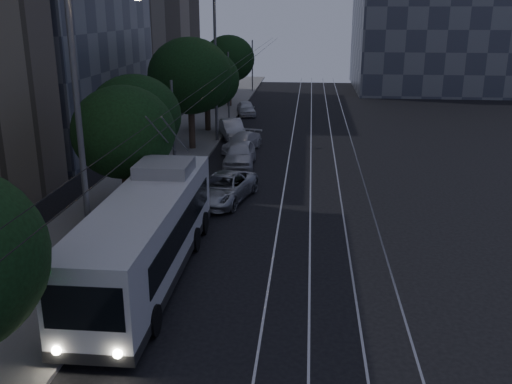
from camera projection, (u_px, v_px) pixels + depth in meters
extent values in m
plane|color=black|center=(260.00, 288.00, 19.94)|extent=(120.00, 120.00, 0.00)
cube|color=gray|center=(178.00, 149.00, 39.55)|extent=(5.00, 90.00, 0.15)
cube|color=#9999A1|center=(290.00, 153.00, 38.88)|extent=(0.08, 90.00, 0.02)
cube|color=#9999A1|center=(311.00, 153.00, 38.75)|extent=(0.08, 90.00, 0.02)
cube|color=#9999A1|center=(334.00, 154.00, 38.61)|extent=(0.08, 90.00, 0.02)
cube|color=#9999A1|center=(355.00, 154.00, 38.48)|extent=(0.08, 90.00, 0.02)
cylinder|color=black|center=(229.00, 69.00, 37.54)|extent=(0.02, 90.00, 0.02)
cylinder|color=black|center=(239.00, 69.00, 37.48)|extent=(0.02, 90.00, 0.02)
cylinder|color=slate|center=(174.00, 140.00, 28.98)|extent=(0.14, 0.14, 6.00)
cylinder|color=slate|center=(229.00, 89.00, 47.95)|extent=(0.14, 0.14, 6.00)
cylinder|color=slate|center=(252.00, 66.00, 66.92)|extent=(0.14, 0.14, 6.00)
cube|color=silver|center=(146.00, 234.00, 20.22)|extent=(2.50, 11.70, 2.78)
cube|color=black|center=(148.00, 265.00, 20.59)|extent=(2.54, 11.74, 0.34)
cube|color=black|center=(150.00, 225.00, 20.64)|extent=(2.56, 9.26, 1.02)
cube|color=black|center=(83.00, 308.00, 14.62)|extent=(2.19, 0.08, 1.27)
cube|color=black|center=(182.00, 181.00, 25.67)|extent=(1.99, 0.08, 0.97)
cube|color=#27EF4E|center=(80.00, 277.00, 14.35)|extent=(1.56, 0.06, 0.31)
cube|color=gray|center=(164.00, 168.00, 22.49)|extent=(2.09, 2.15, 0.49)
sphere|color=white|center=(57.00, 350.00, 15.03)|extent=(0.25, 0.25, 0.25)
sphere|color=white|center=(118.00, 354.00, 14.88)|extent=(0.25, 0.25, 0.25)
cylinder|color=slate|center=(162.00, 136.00, 23.17)|extent=(0.06, 4.41, 2.44)
cylinder|color=slate|center=(176.00, 136.00, 23.12)|extent=(0.06, 4.41, 2.44)
cylinder|color=black|center=(76.00, 317.00, 17.15)|extent=(0.29, 0.97, 0.97)
cylinder|color=black|center=(153.00, 321.00, 16.94)|extent=(0.29, 0.97, 0.97)
cylinder|color=black|center=(137.00, 237.00, 23.14)|extent=(0.29, 0.97, 0.97)
cylinder|color=black|center=(195.00, 239.00, 22.93)|extent=(0.29, 0.97, 0.97)
cylinder|color=black|center=(150.00, 221.00, 24.91)|extent=(0.29, 0.97, 0.97)
cylinder|color=black|center=(203.00, 223.00, 24.70)|extent=(0.29, 0.97, 0.97)
imported|color=#A7A9AE|center=(223.00, 188.00, 28.85)|extent=(3.43, 5.48, 1.41)
imported|color=silver|center=(240.00, 154.00, 35.40)|extent=(1.96, 4.58, 1.54)
imported|color=silver|center=(242.00, 142.00, 39.33)|extent=(2.76, 4.46, 1.21)
imported|color=silver|center=(232.00, 129.00, 43.35)|extent=(2.66, 4.46, 1.39)
imported|color=silver|center=(246.00, 108.00, 52.59)|extent=(2.30, 4.04, 1.29)
cylinder|color=#31261B|center=(128.00, 197.00, 25.69)|extent=(0.44, 0.44, 2.54)
ellipsoid|color=black|center=(123.00, 132.00, 24.79)|extent=(4.51, 4.51, 4.06)
cylinder|color=#31261B|center=(139.00, 175.00, 28.88)|extent=(0.44, 0.44, 2.60)
ellipsoid|color=black|center=(135.00, 116.00, 27.96)|extent=(4.56, 4.56, 4.11)
cylinder|color=#31261B|center=(192.00, 129.00, 39.27)|extent=(0.44, 0.44, 2.97)
ellipsoid|color=black|center=(190.00, 76.00, 38.17)|extent=(5.67, 5.67, 5.10)
cylinder|color=#31261B|center=(208.00, 118.00, 45.29)|extent=(0.44, 0.44, 2.21)
ellipsoid|color=black|center=(207.00, 80.00, 44.37)|extent=(5.12, 5.12, 4.61)
cylinder|color=#31261B|center=(229.00, 93.00, 56.91)|extent=(0.44, 0.44, 2.83)
ellipsoid|color=black|center=(229.00, 59.00, 55.90)|extent=(5.08, 5.08, 4.57)
cylinder|color=slate|center=(81.00, 144.00, 18.44)|extent=(0.20, 0.20, 10.29)
cylinder|color=slate|center=(216.00, 66.00, 40.47)|extent=(0.20, 0.20, 10.99)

